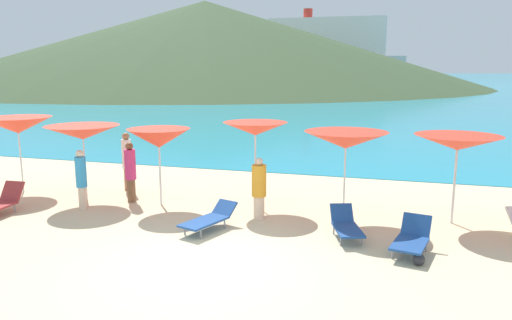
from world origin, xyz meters
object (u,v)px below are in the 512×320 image
object	(u,v)px
lounge_chair_4	(1,201)
beachgoer_1	(259,188)
umbrella_1	(83,132)
umbrella_5	(458,143)
umbrella_2	(159,138)
umbrella_3	(255,129)
umbrella_0	(18,125)
beachgoer_0	(127,159)
lounge_chair_5	(412,238)
beachgoer_2	(81,178)
lounge_chair_1	(346,225)
beachgoer_4	(130,170)
lounge_chair_2	(209,218)
beach_ball	(419,259)
cruise_ship	(326,53)
umbrella_4	(346,140)

from	to	relation	value
lounge_chair_4	beachgoer_1	xyz separation A→B (m)	(6.77, 1.47, 0.51)
umbrella_1	umbrella_5	world-z (taller)	umbrella_5
umbrella_5	lounge_chair_4	bearing A→B (deg)	-167.66
lounge_chair_4	umbrella_1	bearing A→B (deg)	48.99
umbrella_2	umbrella_3	xyz separation A→B (m)	(2.62, 0.64, 0.28)
umbrella_0	beachgoer_0	bearing A→B (deg)	18.94
umbrella_1	umbrella_0	bearing A→B (deg)	172.05
lounge_chair_5	beachgoer_2	distance (m)	8.71
umbrella_2	lounge_chair_1	bearing A→B (deg)	-13.36
umbrella_0	lounge_chair_5	size ratio (longest dim) A/B	1.66
lounge_chair_5	beachgoer_4	bearing A→B (deg)	178.68
lounge_chair_5	beachgoer_2	world-z (taller)	beachgoer_2
umbrella_1	beachgoer_2	world-z (taller)	umbrella_1
umbrella_3	lounge_chair_4	world-z (taller)	umbrella_3
umbrella_0	beachgoer_2	world-z (taller)	umbrella_0
lounge_chair_2	lounge_chair_4	bearing A→B (deg)	-158.01
beach_ball	cruise_ship	distance (m)	152.79
umbrella_1	beachgoer_1	world-z (taller)	umbrella_1
lounge_chair_4	beachgoer_0	world-z (taller)	beachgoer_0
lounge_chair_1	umbrella_2	bearing A→B (deg)	147.67
umbrella_3	beachgoer_4	distance (m)	3.87
beach_ball	cruise_ship	world-z (taller)	cruise_ship
umbrella_0	umbrella_4	distance (m)	10.10
lounge_chair_2	beachgoer_2	size ratio (longest dim) A/B	1.02
lounge_chair_5	beachgoer_1	distance (m)	3.99
umbrella_0	umbrella_1	world-z (taller)	umbrella_0
lounge_chair_5	beachgoer_0	bearing A→B (deg)	172.61
umbrella_2	beachgoer_2	distance (m)	2.36
lounge_chair_1	beachgoer_4	distance (m)	6.52
lounge_chair_2	beachgoer_2	distance (m)	4.10
umbrella_4	lounge_chair_2	distance (m)	3.92
beachgoer_0	beachgoer_1	bearing A→B (deg)	-50.50
beachgoer_4	lounge_chair_2	bearing A→B (deg)	178.96
umbrella_5	lounge_chair_2	bearing A→B (deg)	-158.81
umbrella_4	lounge_chair_5	size ratio (longest dim) A/B	1.63
lounge_chair_5	umbrella_5	bearing A→B (deg)	79.20
lounge_chair_5	beachgoer_0	xyz separation A→B (m)	(-8.61, 3.11, 0.68)
umbrella_3	umbrella_4	world-z (taller)	umbrella_3
beachgoer_0	beachgoer_2	xyz separation A→B (m)	(-0.05, -2.28, -0.11)
beachgoer_0	umbrella_1	bearing A→B (deg)	-140.47
umbrella_4	beachgoer_4	bearing A→B (deg)	-179.36
beachgoer_4	beach_ball	xyz separation A→B (m)	(7.90, -2.56, -0.81)
beachgoer_2	lounge_chair_4	bearing A→B (deg)	-132.45
lounge_chair_2	lounge_chair_5	distance (m)	4.65
umbrella_1	beach_ball	bearing A→B (deg)	-14.08
beachgoer_1	umbrella_4	bearing A→B (deg)	123.45
beachgoer_4	cruise_ship	xyz separation A→B (m)	(-15.70, 148.15, 7.90)
umbrella_3	beachgoer_0	xyz separation A→B (m)	(-4.44, 0.63, -1.20)
umbrella_0	umbrella_2	bearing A→B (deg)	-2.23
beachgoer_2	lounge_chair_1	bearing A→B (deg)	17.93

